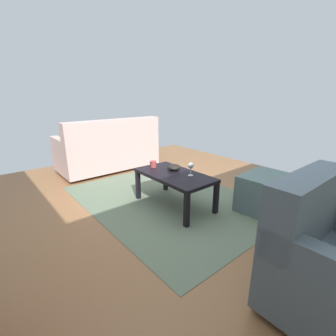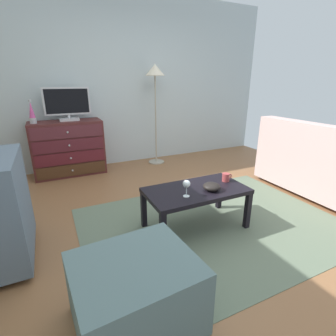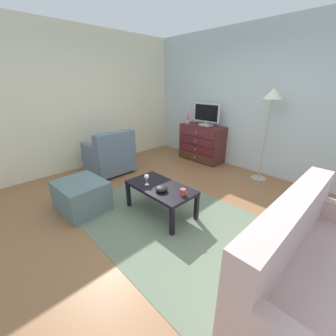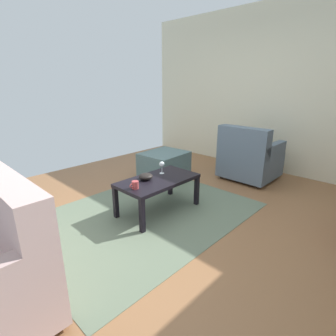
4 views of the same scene
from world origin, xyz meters
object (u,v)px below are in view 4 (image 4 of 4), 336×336
Objects in this scene: mug at (135,185)px; armchair at (249,158)px; bowl_decorative at (146,176)px; ottoman at (164,165)px; coffee_table at (158,183)px; wine_glass at (162,165)px.

mug is 2.20m from armchair.
ottoman is at bearing -145.81° from bowl_decorative.
armchair is at bearing 172.18° from coffee_table.
coffee_table is 0.40m from mug.
mug is at bearing 5.85° from coffee_table.
armchair is (-1.81, 0.25, -0.01)m from coffee_table.
wine_glass is (-0.17, -0.10, 0.17)m from coffee_table.
ottoman is (0.93, -1.01, -0.14)m from armchair.
bowl_decorative is at bearing 34.19° from ottoman.
mug reaches higher than bowl_decorative.
wine_glass is 1.69m from armchair.
mug is 0.30m from bowl_decorative.
bowl_decorative is at bearing -37.62° from coffee_table.
ottoman is at bearing -147.49° from mug.
mug reaches higher than coffee_table.
bowl_decorative is 0.24× the size of ottoman.
bowl_decorative is 1.23m from ottoman.
armchair is (-1.92, 0.34, -0.10)m from bowl_decorative.
mug is at bearing 14.51° from wine_glass.
wine_glass is 1.38× the size of mug.
coffee_table is 8.63× the size of mug.
coffee_table is at bearing -174.15° from mug.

